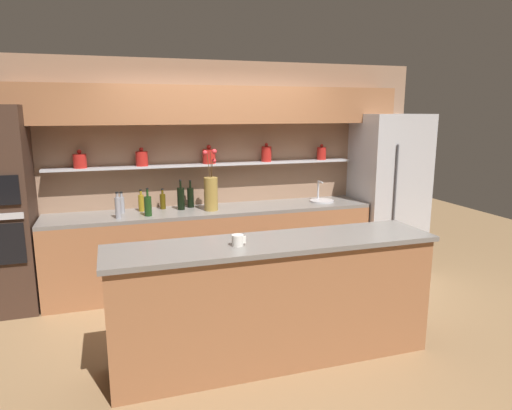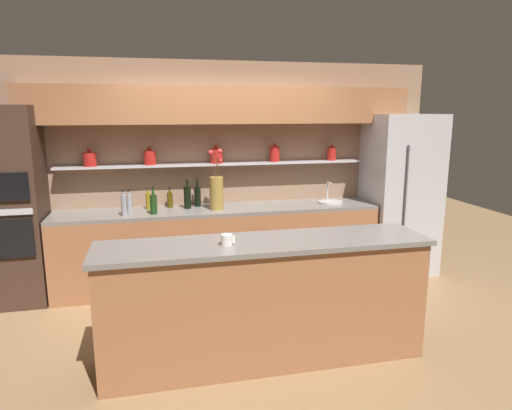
{
  "view_description": "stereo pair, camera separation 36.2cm",
  "coord_description": "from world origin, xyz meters",
  "px_view_note": "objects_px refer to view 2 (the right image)",
  "views": [
    {
      "loc": [
        -1.2,
        -3.79,
        2.03
      ],
      "look_at": [
        0.13,
        0.36,
        1.13
      ],
      "focal_mm": 32.0,
      "sensor_mm": 36.0,
      "label": 1
    },
    {
      "loc": [
        -0.85,
        -3.88,
        2.03
      ],
      "look_at": [
        0.13,
        0.36,
        1.13
      ],
      "focal_mm": 32.0,
      "sensor_mm": 36.0,
      "label": 2
    }
  ],
  "objects_px": {
    "bottle_wine_0": "(154,204)",
    "bottle_oil_4": "(170,200)",
    "oven_tower": "(12,207)",
    "coffee_mug": "(227,240)",
    "bottle_spirit_5": "(124,205)",
    "bottle_spirit_6": "(129,202)",
    "bottle_wine_3": "(198,196)",
    "sink_fixture": "(330,201)",
    "bottle_oil_2": "(149,201)",
    "bottle_wine_1": "(187,197)",
    "refrigerator": "(400,194)",
    "flower_vase": "(217,191)"
  },
  "relations": [
    {
      "from": "bottle_wine_0",
      "to": "bottle_oil_4",
      "type": "xyz_separation_m",
      "value": [
        0.19,
        0.31,
        -0.02
      ]
    },
    {
      "from": "oven_tower",
      "to": "coffee_mug",
      "type": "relative_size",
      "value": 18.97
    },
    {
      "from": "bottle_spirit_5",
      "to": "bottle_spirit_6",
      "type": "xyz_separation_m",
      "value": [
        0.04,
        0.26,
        -0.02
      ]
    },
    {
      "from": "bottle_wine_0",
      "to": "bottle_spirit_6",
      "type": "relative_size",
      "value": 1.28
    },
    {
      "from": "oven_tower",
      "to": "bottle_wine_0",
      "type": "distance_m",
      "value": 1.45
    },
    {
      "from": "bottle_wine_3",
      "to": "bottle_spirit_6",
      "type": "bearing_deg",
      "value": -174.39
    },
    {
      "from": "bottle_spirit_5",
      "to": "bottle_wine_0",
      "type": "bearing_deg",
      "value": 5.82
    },
    {
      "from": "sink_fixture",
      "to": "bottle_wine_0",
      "type": "bearing_deg",
      "value": -176.14
    },
    {
      "from": "sink_fixture",
      "to": "coffee_mug",
      "type": "relative_size",
      "value": 2.7
    },
    {
      "from": "bottle_oil_2",
      "to": "coffee_mug",
      "type": "distance_m",
      "value": 2.02
    },
    {
      "from": "bottle_spirit_6",
      "to": "coffee_mug",
      "type": "relative_size",
      "value": 2.16
    },
    {
      "from": "bottle_wine_0",
      "to": "bottle_wine_1",
      "type": "height_order",
      "value": "bottle_wine_1"
    },
    {
      "from": "bottle_wine_1",
      "to": "bottle_spirit_5",
      "type": "relative_size",
      "value": 1.22
    },
    {
      "from": "oven_tower",
      "to": "sink_fixture",
      "type": "relative_size",
      "value": 7.04
    },
    {
      "from": "bottle_wine_1",
      "to": "bottle_oil_2",
      "type": "relative_size",
      "value": 1.39
    },
    {
      "from": "sink_fixture",
      "to": "bottle_spirit_5",
      "type": "height_order",
      "value": "bottle_spirit_5"
    },
    {
      "from": "coffee_mug",
      "to": "bottle_wine_1",
      "type": "bearing_deg",
      "value": 94.38
    },
    {
      "from": "refrigerator",
      "to": "bottle_spirit_5",
      "type": "bearing_deg",
      "value": -177.85
    },
    {
      "from": "flower_vase",
      "to": "bottle_wine_1",
      "type": "height_order",
      "value": "flower_vase"
    },
    {
      "from": "bottle_oil_2",
      "to": "bottle_wine_3",
      "type": "bearing_deg",
      "value": 4.48
    },
    {
      "from": "bottle_wine_0",
      "to": "bottle_oil_2",
      "type": "distance_m",
      "value": 0.27
    },
    {
      "from": "bottle_spirit_5",
      "to": "oven_tower",
      "type": "bearing_deg",
      "value": 171.89
    },
    {
      "from": "sink_fixture",
      "to": "bottle_oil_2",
      "type": "height_order",
      "value": "sink_fixture"
    },
    {
      "from": "sink_fixture",
      "to": "bottle_spirit_6",
      "type": "xyz_separation_m",
      "value": [
        -2.38,
        0.09,
        0.08
      ]
    },
    {
      "from": "bottle_spirit_5",
      "to": "coffee_mug",
      "type": "relative_size",
      "value": 2.58
    },
    {
      "from": "oven_tower",
      "to": "refrigerator",
      "type": "bearing_deg",
      "value": -0.47
    },
    {
      "from": "sink_fixture",
      "to": "bottle_spirit_5",
      "type": "bearing_deg",
      "value": -175.89
    },
    {
      "from": "bottle_spirit_6",
      "to": "coffee_mug",
      "type": "xyz_separation_m",
      "value": [
        0.79,
        -1.91,
        0.04
      ]
    },
    {
      "from": "flower_vase",
      "to": "coffee_mug",
      "type": "distance_m",
      "value": 1.76
    },
    {
      "from": "bottle_wine_1",
      "to": "sink_fixture",
      "type": "bearing_deg",
      "value": -2.29
    },
    {
      "from": "flower_vase",
      "to": "bottle_spirit_5",
      "type": "xyz_separation_m",
      "value": [
        -1.01,
        -0.1,
        -0.09
      ]
    },
    {
      "from": "sink_fixture",
      "to": "bottle_oil_2",
      "type": "bearing_deg",
      "value": 176.89
    },
    {
      "from": "bottle_wine_0",
      "to": "bottle_oil_4",
      "type": "height_order",
      "value": "bottle_wine_0"
    },
    {
      "from": "oven_tower",
      "to": "coffee_mug",
      "type": "distance_m",
      "value": 2.68
    },
    {
      "from": "bottle_wine_0",
      "to": "coffee_mug",
      "type": "xyz_separation_m",
      "value": [
        0.53,
        -1.68,
        0.03
      ]
    },
    {
      "from": "oven_tower",
      "to": "bottle_spirit_6",
      "type": "xyz_separation_m",
      "value": [
        1.18,
        0.1,
        -0.02
      ]
    },
    {
      "from": "bottle_oil_2",
      "to": "bottle_wine_3",
      "type": "distance_m",
      "value": 0.57
    },
    {
      "from": "sink_fixture",
      "to": "bottle_oil_4",
      "type": "relative_size",
      "value": 1.26
    },
    {
      "from": "refrigerator",
      "to": "bottle_oil_4",
      "type": "xyz_separation_m",
      "value": [
        -2.84,
        0.22,
        0.02
      ]
    },
    {
      "from": "refrigerator",
      "to": "flower_vase",
      "type": "distance_m",
      "value": 2.33
    },
    {
      "from": "bottle_oil_2",
      "to": "bottle_spirit_6",
      "type": "height_order",
      "value": "bottle_oil_2"
    },
    {
      "from": "refrigerator",
      "to": "bottle_wine_1",
      "type": "distance_m",
      "value": 2.65
    },
    {
      "from": "refrigerator",
      "to": "bottle_wine_0",
      "type": "distance_m",
      "value": 3.03
    },
    {
      "from": "refrigerator",
      "to": "bottle_oil_2",
      "type": "bearing_deg",
      "value": 176.91
    },
    {
      "from": "bottle_spirit_5",
      "to": "refrigerator",
      "type": "bearing_deg",
      "value": 2.15
    },
    {
      "from": "flower_vase",
      "to": "bottle_wine_0",
      "type": "bearing_deg",
      "value": -174.31
    },
    {
      "from": "bottle_oil_4",
      "to": "bottle_spirit_6",
      "type": "relative_size",
      "value": 0.99
    },
    {
      "from": "sink_fixture",
      "to": "bottle_wine_1",
      "type": "distance_m",
      "value": 1.74
    },
    {
      "from": "bottle_wine_0",
      "to": "bottle_oil_4",
      "type": "relative_size",
      "value": 1.29
    },
    {
      "from": "bottle_oil_4",
      "to": "bottle_spirit_5",
      "type": "bearing_deg",
      "value": -145.5
    }
  ]
}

